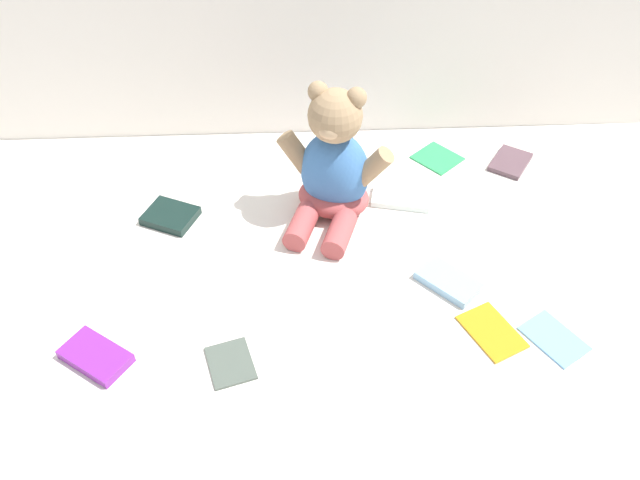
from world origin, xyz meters
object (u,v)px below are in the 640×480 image
teddy_bear (334,169)px  book_case_5 (96,356)px  book_case_4 (231,362)px  book_case_6 (554,338)px  book_case_2 (448,281)px  book_case_3 (170,216)px  book_case_7 (492,331)px  book_case_0 (510,162)px  book_case_1 (437,157)px  book_case_8 (401,198)px

teddy_bear → book_case_5: teddy_bear is taller
book_case_4 → book_case_5: bearing=158.4°
book_case_4 → book_case_6: bearing=-14.0°
book_case_2 → book_case_3: book_case_3 is taller
teddy_bear → book_case_3: bearing=-158.4°
teddy_bear → book_case_7: teddy_bear is taller
book_case_7 → book_case_4: bearing=160.4°
book_case_0 → book_case_7: book_case_0 is taller
book_case_6 → book_case_2: bearing=-72.6°
book_case_0 → book_case_2: book_case_2 is taller
teddy_bear → book_case_7: bearing=-33.2°
book_case_0 → book_case_2: 0.43m
book_case_1 → book_case_3: 0.64m
book_case_1 → book_case_7: 0.52m
book_case_1 → book_case_3: book_case_3 is taller
book_case_3 → book_case_5: bearing=11.2°
book_case_4 → book_case_5: (-0.23, 0.02, 0.00)m
book_case_6 → book_case_7: size_ratio=0.93×
book_case_2 → book_case_4: size_ratio=1.29×
book_case_0 → book_case_5: (-0.86, -0.52, 0.00)m
book_case_0 → book_case_1: bearing=24.5°
teddy_bear → book_case_2: 0.33m
book_case_5 → book_case_7: bearing=-52.9°
book_case_3 → book_case_1: bearing=131.6°
book_case_3 → book_case_2: bearing=93.7°
book_case_7 → book_case_8: bearing=81.8°
book_case_4 → book_case_8: bearing=33.1°
book_case_0 → book_case_7: bearing=105.9°
book_case_0 → book_case_5: 1.01m
book_case_3 → book_case_6: 0.81m
book_case_5 → book_case_6: size_ratio=1.10×
book_case_1 → book_case_6: same height
teddy_bear → book_case_1: teddy_bear is taller
book_case_0 → book_case_6: size_ratio=0.97×
book_case_3 → book_case_8: 0.50m
teddy_bear → book_case_0: (0.43, 0.14, -0.11)m
book_case_1 → book_case_2: bearing=131.4°
book_case_4 → book_case_7: 0.47m
book_case_2 → book_case_5: bearing=-31.2°
book_case_6 → book_case_8: (-0.22, 0.39, 0.00)m
book_case_5 → book_case_2: bearing=-42.2°
teddy_bear → book_case_7: 0.45m
book_case_2 → book_case_4: 0.44m
book_case_2 → book_case_7: bearing=71.4°
book_case_1 → book_case_8: 0.18m
book_case_7 → book_case_5: bearing=156.8°
book_case_4 → book_case_6: size_ratio=0.84×
book_case_2 → book_case_4: (-0.41, -0.17, -0.00)m
book_case_4 → book_case_5: size_ratio=0.76×
book_case_2 → book_case_5: (-0.65, -0.15, 0.00)m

